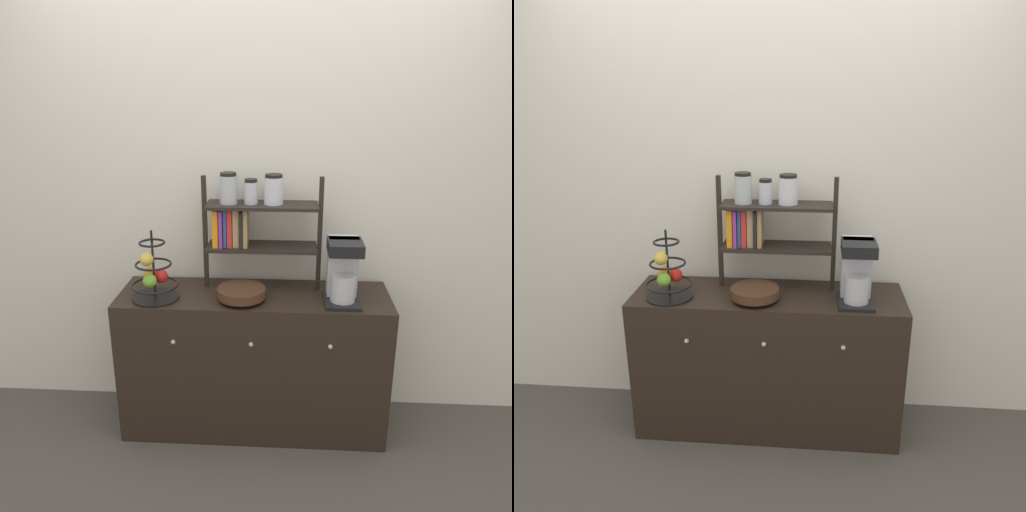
# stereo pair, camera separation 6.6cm
# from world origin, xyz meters

# --- Properties ---
(ground_plane) EXTENTS (12.00, 12.00, 0.00)m
(ground_plane) POSITION_xyz_m (0.00, 0.00, 0.00)
(ground_plane) COLOR #47423D
(wall_back) EXTENTS (7.00, 0.05, 2.60)m
(wall_back) POSITION_xyz_m (0.00, 0.49, 1.30)
(wall_back) COLOR silver
(wall_back) RESTS_ON ground_plane
(sideboard) EXTENTS (1.45, 0.46, 0.82)m
(sideboard) POSITION_xyz_m (0.00, 0.22, 0.41)
(sideboard) COLOR black
(sideboard) RESTS_ON ground_plane
(coffee_maker) EXTENTS (0.18, 0.23, 0.33)m
(coffee_maker) POSITION_xyz_m (0.46, 0.17, 0.98)
(coffee_maker) COLOR black
(coffee_maker) RESTS_ON sideboard
(fruit_stand) EXTENTS (0.25, 0.25, 0.37)m
(fruit_stand) POSITION_xyz_m (-0.52, 0.14, 0.94)
(fruit_stand) COLOR black
(fruit_stand) RESTS_ON sideboard
(wooden_bowl) EXTENTS (0.25, 0.25, 0.07)m
(wooden_bowl) POSITION_xyz_m (-0.06, 0.14, 0.86)
(wooden_bowl) COLOR #422819
(wooden_bowl) RESTS_ON sideboard
(shelf_hutch) EXTENTS (0.64, 0.20, 0.64)m
(shelf_hutch) POSITION_xyz_m (-0.03, 0.32, 1.22)
(shelf_hutch) COLOR black
(shelf_hutch) RESTS_ON sideboard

